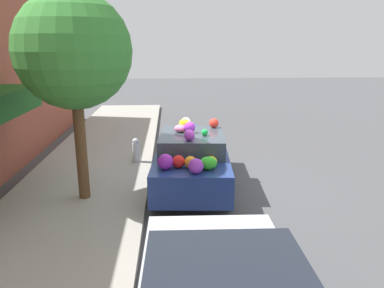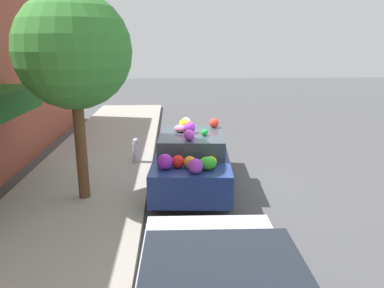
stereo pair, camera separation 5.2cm
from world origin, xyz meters
TOP-DOWN VIEW (x-y plane):
  - ground_plane at (0.00, 0.00)m, footprint 60.00×60.00m
  - sidewalk_curb at (0.00, 2.70)m, footprint 24.00×3.20m
  - street_tree at (-0.87, 2.47)m, footprint 2.37×2.37m
  - fire_hydrant at (1.66, 1.55)m, footprint 0.20×0.20m
  - art_car at (-0.04, 0.03)m, footprint 4.13×1.97m

SIDE VIEW (x-z plane):
  - ground_plane at x=0.00m, z-range 0.00..0.00m
  - sidewalk_curb at x=0.00m, z-range 0.00..0.15m
  - fire_hydrant at x=1.66m, z-range 0.14..0.84m
  - art_car at x=-0.04m, z-range -0.09..1.58m
  - street_tree at x=-0.87m, z-range 1.12..5.48m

